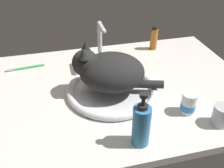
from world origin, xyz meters
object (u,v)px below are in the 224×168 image
at_px(metal_jar, 222,115).
at_px(soap_pump_bottle, 141,125).
at_px(amber_bottle, 154,38).
at_px(pill_bottle, 188,104).
at_px(toothbrush, 25,68).
at_px(cat, 107,71).
at_px(faucet, 100,49).
at_px(sink_basin, 112,90).

height_order(metal_jar, soap_pump_bottle, soap_pump_bottle).
xyz_separation_m(soap_pump_bottle, amber_bottle, (0.28, 0.60, -0.01)).
distance_m(pill_bottle, toothbrush, 0.74).
xyz_separation_m(pill_bottle, toothbrush, (-0.58, 0.46, -0.03)).
bearing_deg(toothbrush, soap_pump_bottle, -56.51).
bearing_deg(cat, faucet, 85.46).
bearing_deg(faucet, sink_basin, -90.00).
height_order(faucet, soap_pump_bottle, faucet).
relative_size(cat, toothbrush, 2.10).
height_order(metal_jar, amber_bottle, amber_bottle).
xyz_separation_m(sink_basin, cat, (-0.02, 0.00, 0.09)).
xyz_separation_m(sink_basin, faucet, (-0.00, 0.22, 0.07)).
distance_m(pill_bottle, amber_bottle, 0.51).
bearing_deg(amber_bottle, sink_basin, -132.98).
bearing_deg(cat, pill_bottle, -36.76).
height_order(faucet, metal_jar, faucet).
bearing_deg(sink_basin, metal_jar, -40.24).
height_order(sink_basin, cat, cat).
relative_size(cat, soap_pump_bottle, 1.83).
relative_size(faucet, toothbrush, 1.29).
height_order(sink_basin, faucet, faucet).
distance_m(faucet, toothbrush, 0.36).
bearing_deg(toothbrush, pill_bottle, -38.25).
bearing_deg(metal_jar, cat, 140.72).
xyz_separation_m(faucet, toothbrush, (-0.34, 0.06, -0.08)).
bearing_deg(faucet, soap_pump_bottle, -87.57).
height_order(faucet, pill_bottle, faucet).
distance_m(cat, metal_jar, 0.43).
xyz_separation_m(sink_basin, metal_jar, (0.31, -0.26, 0.02)).
xyz_separation_m(metal_jar, toothbrush, (-0.66, 0.54, -0.03)).
relative_size(faucet, cat, 0.61).
bearing_deg(sink_basin, amber_bottle, 47.02).
height_order(pill_bottle, amber_bottle, amber_bottle).
distance_m(sink_basin, pill_bottle, 0.30).
relative_size(faucet, soap_pump_bottle, 1.13).
bearing_deg(sink_basin, soap_pump_bottle, -85.69).
relative_size(metal_jar, soap_pump_bottle, 0.39).
height_order(sink_basin, pill_bottle, pill_bottle).
xyz_separation_m(faucet, amber_bottle, (0.30, 0.11, -0.03)).
xyz_separation_m(amber_bottle, toothbrush, (-0.65, -0.05, -0.05)).
height_order(sink_basin, soap_pump_bottle, soap_pump_bottle).
bearing_deg(metal_jar, amber_bottle, 90.94).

